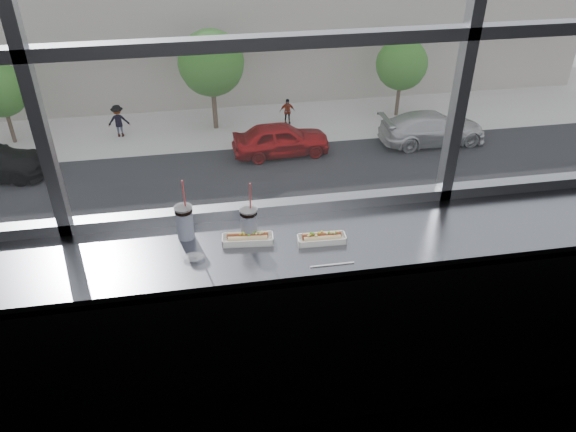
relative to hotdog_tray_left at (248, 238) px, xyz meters
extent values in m
plane|color=black|center=(0.11, 0.25, -0.57)|extent=(6.00, 0.00, 6.00)
cube|color=slate|center=(0.11, -0.03, -0.05)|extent=(6.00, 0.55, 0.06)
cube|color=slate|center=(0.11, -0.28, -0.57)|extent=(6.00, 0.04, 1.04)
cube|color=white|center=(0.00, 0.00, -0.02)|extent=(0.26, 0.10, 0.01)
cube|color=white|center=(0.00, 0.00, -0.01)|extent=(0.26, 0.10, 0.03)
cylinder|color=tan|center=(0.00, 0.00, 0.00)|extent=(0.19, 0.06, 0.04)
cylinder|color=#612410|center=(0.00, 0.00, 0.01)|extent=(0.20, 0.05, 0.03)
cube|color=white|center=(0.36, -0.06, -0.02)|extent=(0.24, 0.09, 0.01)
cube|color=white|center=(0.36, -0.06, -0.01)|extent=(0.24, 0.09, 0.03)
cylinder|color=tan|center=(0.36, -0.06, 0.00)|extent=(0.18, 0.05, 0.04)
cylinder|color=#612410|center=(0.36, -0.06, 0.01)|extent=(0.19, 0.03, 0.03)
cylinder|color=white|center=(-0.30, 0.10, 0.06)|extent=(0.08, 0.08, 0.17)
cylinder|color=black|center=(-0.30, 0.10, 0.13)|extent=(0.09, 0.09, 0.02)
cylinder|color=silver|center=(-0.30, 0.10, 0.15)|extent=(0.09, 0.09, 0.01)
cylinder|color=#D24343|center=(-0.28, 0.09, 0.22)|extent=(0.01, 0.04, 0.18)
cylinder|color=white|center=(0.01, 0.03, 0.06)|extent=(0.08, 0.08, 0.16)
cylinder|color=black|center=(0.01, 0.03, 0.13)|extent=(0.09, 0.09, 0.02)
cylinder|color=silver|center=(0.01, 0.03, 0.14)|extent=(0.09, 0.09, 0.01)
cylinder|color=#D24343|center=(0.02, 0.03, 0.22)|extent=(0.01, 0.04, 0.17)
cylinder|color=white|center=(0.37, -0.25, -0.02)|extent=(0.21, 0.01, 0.01)
ellipsoid|color=silver|center=(-0.26, -0.09, -0.01)|extent=(0.10, 0.07, 0.02)
plane|color=#ADA9A3|center=(0.11, 43.75, -12.12)|extent=(120.00, 120.00, 0.00)
cube|color=black|center=(0.11, 20.25, -12.09)|extent=(80.00, 10.00, 0.06)
cube|color=#ADA9A3|center=(0.11, 28.25, -12.10)|extent=(80.00, 6.00, 0.04)
cube|color=gray|center=(0.11, 38.25, -8.12)|extent=(50.00, 14.00, 8.00)
imported|color=black|center=(-4.89, 16.25, -11.03)|extent=(3.13, 6.43, 2.08)
imported|color=#9E0709|center=(3.99, 24.25, -10.91)|extent=(3.23, 7.06, 2.31)
imported|color=#A50411|center=(1.21, 16.25, -10.91)|extent=(3.60, 7.20, 2.31)
imported|color=#3B328E|center=(12.14, 16.25, -11.05)|extent=(3.22, 6.32, 2.02)
imported|color=beige|center=(6.48, 16.25, -10.98)|extent=(3.41, 6.78, 2.18)
imported|color=#B7B7B7|center=(12.39, 24.25, -10.93)|extent=(2.95, 6.84, 2.26)
imported|color=#66605B|center=(-4.59, 28.03, -10.98)|extent=(0.98, 0.74, 2.21)
imported|color=#66605B|center=(4.98, 28.13, -11.17)|extent=(0.82, 0.61, 1.84)
cylinder|color=#47382B|center=(-10.36, 28.25, -11.05)|extent=(0.21, 0.21, 2.15)
sphere|color=#357126|center=(-10.36, 28.25, -9.08)|extent=(2.86, 2.86, 2.86)
cylinder|color=#47382B|center=(0.79, 28.25, -10.76)|extent=(0.27, 0.27, 2.73)
sphere|color=#357126|center=(0.79, 28.25, -8.25)|extent=(3.65, 3.65, 3.65)
cylinder|color=#47382B|center=(11.76, 28.25, -10.99)|extent=(0.23, 0.23, 2.26)
sphere|color=#357126|center=(11.76, 28.25, -8.92)|extent=(3.01, 3.01, 3.01)
camera|label=1|loc=(-0.18, -2.23, 1.59)|focal=35.00mm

